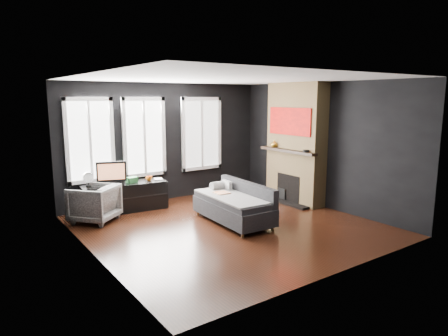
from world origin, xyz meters
TOP-DOWN VIEW (x-y plane):
  - floor at (0.00, 0.00)m, footprint 5.00×5.00m
  - ceiling at (0.00, 0.00)m, footprint 5.00×5.00m
  - wall_back at (0.00, 2.50)m, footprint 5.00×0.02m
  - wall_left at (-2.50, 0.00)m, footprint 0.02×5.00m
  - wall_right at (2.50, 0.00)m, footprint 0.02×5.00m
  - windows at (-0.45, 2.46)m, footprint 4.00×0.16m
  - fireplace at (2.30, 0.60)m, footprint 0.70×1.62m
  - sofa at (0.20, 0.14)m, footprint 0.98×1.82m
  - stripe_pillow at (0.42, 0.65)m, footprint 0.11×0.32m
  - armchair at (-1.95, 1.74)m, footprint 1.05×1.05m
  - media_console at (-1.20, 2.10)m, footprint 1.79×0.71m
  - monitor at (-1.45, 2.11)m, footprint 0.62×0.33m
  - desk_fan at (-1.91, 2.19)m, footprint 0.24×0.24m
  - mug at (-0.67, 2.02)m, footprint 0.14×0.12m
  - book at (-0.52, 2.07)m, footprint 0.17×0.08m
  - storage_box at (-1.04, 2.05)m, footprint 0.24×0.18m
  - mantel_vase at (2.05, 1.05)m, footprint 0.21×0.21m
  - mantel_clock at (2.05, 0.05)m, footprint 0.15×0.15m

SIDE VIEW (x-z plane):
  - floor at x=0.00m, z-range 0.00..0.00m
  - media_console at x=-1.20m, z-range 0.00..0.60m
  - sofa at x=0.20m, z-range 0.00..0.77m
  - armchair at x=-1.95m, z-range 0.00..0.79m
  - stripe_pillow at x=0.42m, z-range 0.40..0.71m
  - storage_box at x=-1.04m, z-range 0.60..0.72m
  - mug at x=-0.67m, z-range 0.60..0.73m
  - book at x=-0.52m, z-range 0.60..0.84m
  - desk_fan at x=-1.91m, z-range 0.60..0.91m
  - monitor at x=-1.45m, z-range 0.60..1.15m
  - mantel_clock at x=2.05m, z-range 1.23..1.27m
  - mantel_vase at x=2.05m, z-range 1.23..1.39m
  - wall_back at x=0.00m, z-range 0.00..2.70m
  - wall_left at x=-2.50m, z-range 0.00..2.70m
  - wall_right at x=2.50m, z-range 0.00..2.70m
  - fireplace at x=2.30m, z-range 0.00..2.70m
  - windows at x=-0.45m, z-range 1.50..3.26m
  - ceiling at x=0.00m, z-range 2.70..2.70m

